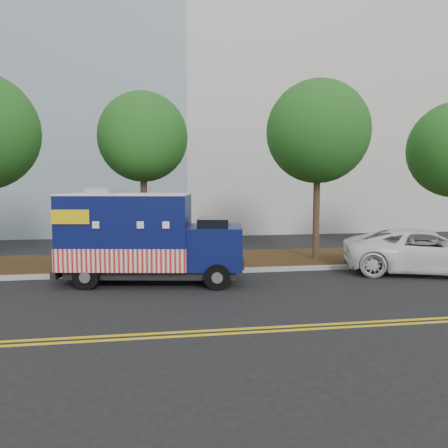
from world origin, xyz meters
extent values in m
plane|color=black|center=(0.00, 0.00, 0.00)|extent=(120.00, 120.00, 0.00)
cube|color=#9E9E99|center=(0.00, 1.40, 0.07)|extent=(120.00, 0.18, 0.15)
cube|color=#321C0D|center=(0.00, 3.50, 0.07)|extent=(120.00, 4.00, 0.15)
cube|color=gold|center=(0.00, -4.45, 0.01)|extent=(120.00, 0.10, 0.01)
cube|color=gold|center=(0.00, -4.70, 0.01)|extent=(120.00, 0.10, 0.01)
cube|color=silver|center=(2.00, 22.00, 15.00)|extent=(46.00, 20.00, 30.00)
cylinder|color=#38281C|center=(-0.31, 3.77, 2.01)|extent=(0.26, 0.26, 4.02)
sphere|color=#1B5518|center=(-0.31, 3.77, 4.87)|extent=(3.42, 3.42, 3.42)
cylinder|color=#38281C|center=(6.36, 2.94, 2.05)|extent=(0.26, 0.26, 4.10)
sphere|color=#1B5518|center=(6.36, 2.94, 5.09)|extent=(3.98, 3.98, 3.98)
cube|color=#473828|center=(-2.24, 2.00, 1.20)|extent=(0.06, 0.06, 2.40)
cube|color=black|center=(0.04, 0.32, 0.38)|extent=(5.35, 2.59, 0.26)
cube|color=#0A1148|center=(-0.77, 0.46, 1.65)|extent=(4.15, 2.73, 2.20)
cube|color=red|center=(-0.77, 0.46, 0.87)|extent=(4.20, 2.79, 0.69)
cube|color=white|center=(-0.77, 0.46, 2.77)|extent=(4.15, 2.73, 0.05)
cube|color=#B7B7BA|center=(-1.58, 0.60, 2.89)|extent=(0.85, 0.85, 0.20)
cube|color=#0A1148|center=(1.94, 0.00, 1.15)|extent=(1.96, 2.22, 1.28)
cube|color=black|center=(1.89, 0.01, 1.76)|extent=(1.21, 1.92, 0.60)
cube|color=black|center=(2.77, -0.15, 0.71)|extent=(0.38, 1.82, 0.27)
cube|color=black|center=(-2.71, 0.80, 0.41)|extent=(0.51, 2.06, 0.26)
cube|color=#B7B7BA|center=(-2.68, 0.79, 1.69)|extent=(0.32, 1.63, 1.74)
cube|color=#B7B7BA|center=(-0.31, 1.49, 1.69)|extent=(1.63, 0.32, 1.01)
cube|color=yellow|center=(-2.31, -0.38, 2.15)|extent=(1.09, 0.20, 0.41)
cube|color=yellow|center=(-1.94, 1.77, 2.15)|extent=(1.09, 0.20, 0.41)
cylinder|color=black|center=(1.87, -0.94, 0.38)|extent=(0.80, 0.38, 0.77)
cylinder|color=black|center=(2.19, 0.90, 0.38)|extent=(0.80, 0.38, 0.77)
cylinder|color=black|center=(-1.92, -0.29, 0.38)|extent=(0.80, 0.38, 0.77)
cylinder|color=black|center=(-1.61, 1.56, 0.38)|extent=(0.80, 0.38, 0.77)
imported|color=white|center=(9.35, 0.30, 0.76)|extent=(6.02, 4.19, 1.53)
camera|label=1|loc=(0.08, -13.36, 3.12)|focal=35.00mm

